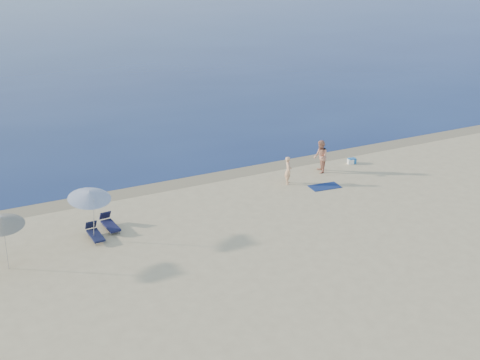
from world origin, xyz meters
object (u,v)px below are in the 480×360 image
(blue_cooler, at_px, (352,161))
(umbrella_near, at_px, (89,195))
(person_left, at_px, (288,170))
(person_right, at_px, (321,157))

(blue_cooler, height_order, umbrella_near, umbrella_near)
(person_left, distance_m, blue_cooler, 5.24)
(person_left, height_order, umbrella_near, umbrella_near)
(person_left, distance_m, person_right, 2.65)
(person_left, relative_size, blue_cooler, 3.41)
(person_right, bearing_deg, umbrella_near, -58.37)
(blue_cooler, bearing_deg, umbrella_near, -162.47)
(person_right, distance_m, umbrella_near, 13.96)
(person_right, bearing_deg, person_left, -53.54)
(person_right, relative_size, blue_cooler, 4.16)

